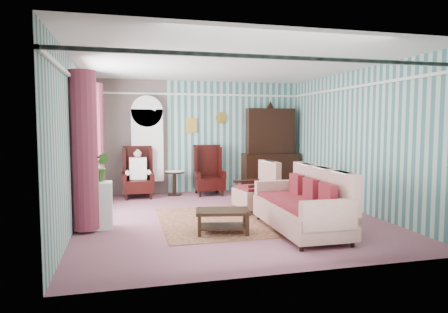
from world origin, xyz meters
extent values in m
plane|color=#7F4A53|center=(0.00, 0.00, 0.00)|extent=(6.00, 6.00, 0.00)
cube|color=#3B6C69|center=(0.00, 3.00, 1.45)|extent=(5.50, 0.02, 2.90)
cube|color=#3B6C69|center=(0.00, -3.00, 1.45)|extent=(5.50, 0.02, 2.90)
cube|color=#3B6C69|center=(-2.75, 0.00, 1.45)|extent=(0.02, 6.00, 2.90)
cube|color=#3B6C69|center=(2.75, 0.00, 1.45)|extent=(0.02, 6.00, 2.90)
cube|color=white|center=(0.00, 0.00, 2.90)|extent=(5.50, 6.00, 0.02)
cube|color=#8F4959|center=(-1.80, 2.99, 1.45)|extent=(1.90, 0.01, 2.90)
cube|color=silver|center=(0.00, 0.00, 2.55)|extent=(5.50, 6.00, 0.05)
cube|color=white|center=(-2.72, 0.60, 1.55)|extent=(0.04, 1.50, 1.90)
cylinder|color=#863244|center=(-2.55, -0.45, 1.35)|extent=(0.44, 0.44, 2.60)
cylinder|color=#863244|center=(-2.55, 1.65, 1.35)|extent=(0.44, 0.44, 2.60)
cube|color=#A9802D|center=(-0.20, 2.97, 1.75)|extent=(0.30, 0.03, 0.38)
cube|color=silver|center=(-1.35, 2.84, 1.12)|extent=(0.80, 0.28, 2.24)
cube|color=black|center=(1.90, 2.72, 1.18)|extent=(1.50, 0.56, 2.36)
cube|color=black|center=(-1.60, 2.45, 0.62)|extent=(0.76, 0.80, 1.25)
cube|color=black|center=(0.15, 2.45, 0.62)|extent=(0.76, 0.80, 1.25)
cylinder|color=black|center=(-0.70, 2.60, 0.30)|extent=(0.50, 0.50, 0.60)
cube|color=black|center=(2.47, 0.90, 0.27)|extent=(0.45, 0.38, 0.54)
cube|color=silver|center=(-2.40, -0.30, 0.40)|extent=(0.55, 0.35, 0.80)
cube|color=#49181A|center=(0.30, -0.30, 0.01)|extent=(3.20, 2.60, 0.01)
cube|color=#B9A88F|center=(0.90, -1.31, 0.52)|extent=(1.04, 2.16, 1.03)
cube|color=#BFAC94|center=(0.70, 0.39, 0.46)|extent=(0.85, 0.94, 0.92)
cube|color=black|center=(-0.37, -1.10, 0.19)|extent=(0.95, 0.67, 0.39)
imported|color=#21581B|center=(-2.47, -0.38, 1.03)|extent=(0.42, 0.36, 0.47)
imported|color=#254B17|center=(-2.31, -0.15, 1.05)|extent=(0.31, 0.27, 0.50)
imported|color=#215219|center=(-2.47, -0.28, 0.99)|extent=(0.22, 0.22, 0.39)
camera|label=1|loc=(-1.90, -7.33, 1.79)|focal=32.00mm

